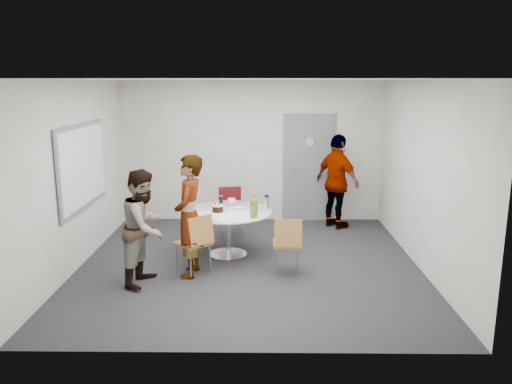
{
  "coord_description": "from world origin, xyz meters",
  "views": [
    {
      "loc": [
        0.19,
        -7.05,
        2.67
      ],
      "look_at": [
        0.1,
        0.25,
        1.05
      ],
      "focal_mm": 35.0,
      "sensor_mm": 36.0,
      "label": 1
    }
  ],
  "objects_px": {
    "person_right": "(337,182)",
    "person_main": "(189,216)",
    "chair_near_left": "(196,239)",
    "chair_near_right": "(288,240)",
    "person_left": "(144,227)",
    "chair_far": "(230,207)",
    "whiteboard": "(83,166)",
    "door": "(309,168)",
    "table": "(230,216)"
  },
  "relations": [
    {
      "from": "table",
      "to": "chair_near_left",
      "type": "xyz_separation_m",
      "value": [
        -0.41,
        -0.8,
        -0.11
      ]
    },
    {
      "from": "chair_near_right",
      "to": "whiteboard",
      "type": "bearing_deg",
      "value": 168.44
    },
    {
      "from": "chair_near_right",
      "to": "person_right",
      "type": "height_order",
      "value": "person_right"
    },
    {
      "from": "chair_near_left",
      "to": "person_left",
      "type": "height_order",
      "value": "person_left"
    },
    {
      "from": "person_left",
      "to": "whiteboard",
      "type": "bearing_deg",
      "value": 62.37
    },
    {
      "from": "chair_far",
      "to": "door",
      "type": "bearing_deg",
      "value": -152.02
    },
    {
      "from": "chair_near_left",
      "to": "person_right",
      "type": "xyz_separation_m",
      "value": [
        2.3,
        2.37,
        0.34
      ]
    },
    {
      "from": "door",
      "to": "table",
      "type": "bearing_deg",
      "value": -123.83
    },
    {
      "from": "person_left",
      "to": "person_right",
      "type": "height_order",
      "value": "person_right"
    },
    {
      "from": "door",
      "to": "chair_near_right",
      "type": "xyz_separation_m",
      "value": [
        -0.55,
        -2.89,
        -0.52
      ]
    },
    {
      "from": "chair_near_right",
      "to": "person_left",
      "type": "distance_m",
      "value": 1.97
    },
    {
      "from": "door",
      "to": "whiteboard",
      "type": "relative_size",
      "value": 1.12
    },
    {
      "from": "person_main",
      "to": "door",
      "type": "bearing_deg",
      "value": 149.84
    },
    {
      "from": "door",
      "to": "person_left",
      "type": "xyz_separation_m",
      "value": [
        -2.48,
        -3.18,
        -0.25
      ]
    },
    {
      "from": "table",
      "to": "whiteboard",
      "type": "bearing_deg",
      "value": -175.29
    },
    {
      "from": "door",
      "to": "chair_near_left",
      "type": "bearing_deg",
      "value": -122.14
    },
    {
      "from": "whiteboard",
      "to": "person_main",
      "type": "relative_size",
      "value": 1.11
    },
    {
      "from": "door",
      "to": "chair_far",
      "type": "xyz_separation_m",
      "value": [
        -1.46,
        -1.08,
        -0.5
      ]
    },
    {
      "from": "person_main",
      "to": "chair_far",
      "type": "bearing_deg",
      "value": 169.3
    },
    {
      "from": "table",
      "to": "person_right",
      "type": "distance_m",
      "value": 2.47
    },
    {
      "from": "chair_near_left",
      "to": "person_main",
      "type": "relative_size",
      "value": 0.51
    },
    {
      "from": "whiteboard",
      "to": "chair_near_left",
      "type": "distance_m",
      "value": 2.06
    },
    {
      "from": "door",
      "to": "chair_near_right",
      "type": "height_order",
      "value": "door"
    },
    {
      "from": "person_main",
      "to": "person_left",
      "type": "relative_size",
      "value": 1.1
    },
    {
      "from": "whiteboard",
      "to": "chair_far",
      "type": "relative_size",
      "value": 2.18
    },
    {
      "from": "chair_near_right",
      "to": "chair_far",
      "type": "xyz_separation_m",
      "value": [
        -0.91,
        1.81,
        0.03
      ]
    },
    {
      "from": "person_left",
      "to": "person_right",
      "type": "xyz_separation_m",
      "value": [
        2.95,
        2.65,
        0.09
      ]
    },
    {
      "from": "whiteboard",
      "to": "table",
      "type": "xyz_separation_m",
      "value": [
        2.15,
        0.18,
        -0.81
      ]
    },
    {
      "from": "chair_near_right",
      "to": "person_main",
      "type": "bearing_deg",
      "value": -179.41
    },
    {
      "from": "whiteboard",
      "to": "person_main",
      "type": "xyz_separation_m",
      "value": [
        1.65,
        -0.62,
        -0.6
      ]
    },
    {
      "from": "person_right",
      "to": "chair_near_left",
      "type": "bearing_deg",
      "value": 98.85
    },
    {
      "from": "chair_near_right",
      "to": "person_left",
      "type": "height_order",
      "value": "person_left"
    },
    {
      "from": "person_right",
      "to": "person_main",
      "type": "bearing_deg",
      "value": 97.81
    },
    {
      "from": "door",
      "to": "chair_near_left",
      "type": "xyz_separation_m",
      "value": [
        -1.82,
        -2.9,
        -0.5
      ]
    },
    {
      "from": "chair_far",
      "to": "person_left",
      "type": "relative_size",
      "value": 0.56
    },
    {
      "from": "chair_near_right",
      "to": "person_main",
      "type": "relative_size",
      "value": 0.49
    },
    {
      "from": "whiteboard",
      "to": "chair_far",
      "type": "height_order",
      "value": "whiteboard"
    },
    {
      "from": "whiteboard",
      "to": "table",
      "type": "bearing_deg",
      "value": 4.71
    },
    {
      "from": "whiteboard",
      "to": "person_left",
      "type": "height_order",
      "value": "whiteboard"
    },
    {
      "from": "door",
      "to": "person_right",
      "type": "distance_m",
      "value": 0.73
    },
    {
      "from": "chair_near_left",
      "to": "person_right",
      "type": "bearing_deg",
      "value": 1.84
    },
    {
      "from": "person_right",
      "to": "door",
      "type": "bearing_deg",
      "value": 4.84
    },
    {
      "from": "door",
      "to": "chair_far",
      "type": "bearing_deg",
      "value": -143.55
    },
    {
      "from": "table",
      "to": "chair_near_right",
      "type": "distance_m",
      "value": 1.17
    },
    {
      "from": "table",
      "to": "person_right",
      "type": "relative_size",
      "value": 0.8
    },
    {
      "from": "table",
      "to": "chair_near_right",
      "type": "relative_size",
      "value": 1.67
    },
    {
      "from": "chair_far",
      "to": "person_left",
      "type": "distance_m",
      "value": 2.35
    },
    {
      "from": "table",
      "to": "person_main",
      "type": "distance_m",
      "value": 0.97
    },
    {
      "from": "person_left",
      "to": "person_main",
      "type": "bearing_deg",
      "value": -52.08
    },
    {
      "from": "chair_near_left",
      "to": "chair_near_right",
      "type": "xyz_separation_m",
      "value": [
        1.27,
        0.01,
        -0.02
      ]
    }
  ]
}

